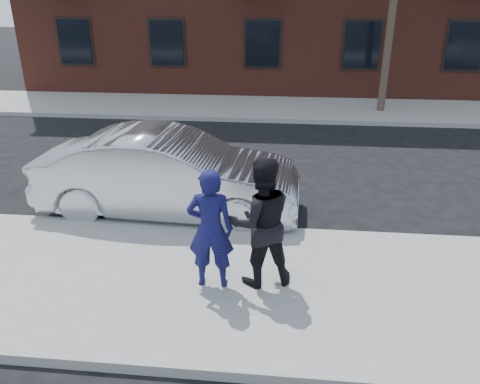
# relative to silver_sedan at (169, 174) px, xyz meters

# --- Properties ---
(ground) EXTENTS (100.00, 100.00, 0.00)m
(ground) POSITION_rel_silver_sedan_xyz_m (1.08, -2.30, -0.84)
(ground) COLOR black
(ground) RESTS_ON ground
(near_sidewalk) EXTENTS (50.00, 3.50, 0.15)m
(near_sidewalk) POSITION_rel_silver_sedan_xyz_m (1.08, -2.55, -0.76)
(near_sidewalk) COLOR gray
(near_sidewalk) RESTS_ON ground
(near_curb) EXTENTS (50.00, 0.10, 0.15)m
(near_curb) POSITION_rel_silver_sedan_xyz_m (1.08, -0.75, -0.76)
(near_curb) COLOR #999691
(near_curb) RESTS_ON ground
(far_sidewalk) EXTENTS (50.00, 3.50, 0.15)m
(far_sidewalk) POSITION_rel_silver_sedan_xyz_m (1.08, 8.95, -0.76)
(far_sidewalk) COLOR gray
(far_sidewalk) RESTS_ON ground
(far_curb) EXTENTS (50.00, 0.10, 0.15)m
(far_curb) POSITION_rel_silver_sedan_xyz_m (1.08, 7.15, -0.76)
(far_curb) COLOR #999691
(far_curb) RESTS_ON ground
(silver_sedan) EXTENTS (5.14, 1.95, 1.67)m
(silver_sedan) POSITION_rel_silver_sedan_xyz_m (0.00, 0.00, 0.00)
(silver_sedan) COLOR #B7BABF
(silver_sedan) RESTS_ON ground
(man_hoodie) EXTENTS (0.68, 0.51, 1.81)m
(man_hoodie) POSITION_rel_silver_sedan_xyz_m (1.24, -2.58, 0.22)
(man_hoodie) COLOR navy
(man_hoodie) RESTS_ON near_sidewalk
(man_peacoat) EXTENTS (1.12, 0.98, 1.94)m
(man_peacoat) POSITION_rel_silver_sedan_xyz_m (1.93, -2.43, 0.28)
(man_peacoat) COLOR black
(man_peacoat) RESTS_ON near_sidewalk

